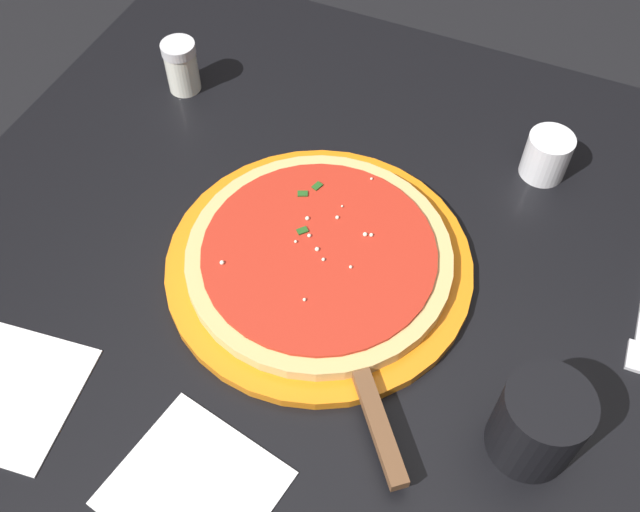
% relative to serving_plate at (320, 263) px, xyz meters
% --- Properties ---
extents(ground_plane, '(5.00, 5.00, 0.00)m').
position_rel_serving_plate_xyz_m(ground_plane, '(-0.06, 0.00, -0.75)').
color(ground_plane, black).
extents(restaurant_table, '(1.06, 0.92, 0.74)m').
position_rel_serving_plate_xyz_m(restaurant_table, '(-0.06, 0.00, -0.13)').
color(restaurant_table, black).
rests_on(restaurant_table, ground_plane).
extents(serving_plate, '(0.35, 0.35, 0.01)m').
position_rel_serving_plate_xyz_m(serving_plate, '(0.00, 0.00, 0.00)').
color(serving_plate, orange).
rests_on(serving_plate, restaurant_table).
extents(pizza, '(0.30, 0.30, 0.02)m').
position_rel_serving_plate_xyz_m(pizza, '(0.00, -0.00, 0.02)').
color(pizza, '#DBB26B').
rests_on(pizza, serving_plate).
extents(pizza_server, '(0.17, 0.20, 0.01)m').
position_rel_serving_plate_xyz_m(pizza_server, '(-0.11, 0.13, 0.01)').
color(pizza_server, silver).
rests_on(pizza_server, serving_plate).
extents(cup_tall_drink, '(0.08, 0.08, 0.10)m').
position_rel_serving_plate_xyz_m(cup_tall_drink, '(-0.27, 0.11, 0.04)').
color(cup_tall_drink, black).
rests_on(cup_tall_drink, restaurant_table).
extents(cup_small_sauce, '(0.06, 0.06, 0.06)m').
position_rel_serving_plate_xyz_m(cup_small_sauce, '(-0.20, -0.25, 0.02)').
color(cup_small_sauce, silver).
rests_on(cup_small_sauce, restaurant_table).
extents(napkin_folded_right, '(0.17, 0.16, 0.00)m').
position_rel_serving_plate_xyz_m(napkin_folded_right, '(0.01, 0.28, -0.01)').
color(napkin_folded_right, white).
rests_on(napkin_folded_right, restaurant_table).
extents(napkin_loose_left, '(0.16, 0.16, 0.00)m').
position_rel_serving_plate_xyz_m(napkin_loose_left, '(0.23, 0.27, -0.01)').
color(napkin_loose_left, white).
rests_on(napkin_loose_left, restaurant_table).
extents(parmesan_shaker, '(0.05, 0.05, 0.07)m').
position_rel_serving_plate_xyz_m(parmesan_shaker, '(0.30, -0.20, 0.03)').
color(parmesan_shaker, silver).
rests_on(parmesan_shaker, restaurant_table).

